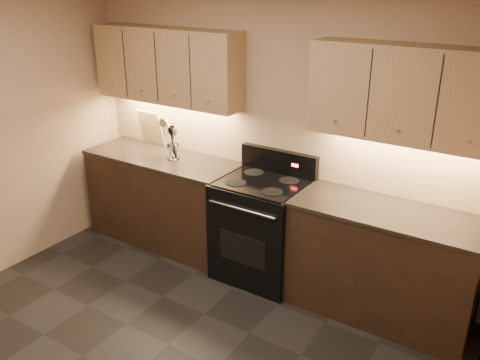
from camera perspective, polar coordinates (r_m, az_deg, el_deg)
name	(u,v)px	position (r m, az deg, el deg)	size (l,w,h in m)	color
wall_back	(274,130)	(4.60, 3.85, 5.57)	(4.00, 0.04, 2.60)	tan
wall_right	(466,331)	(2.27, 24.04, -15.19)	(0.04, 4.00, 2.60)	tan
counter_left	(164,199)	(5.26, -8.51, -2.13)	(1.62, 0.62, 0.93)	black
counter_right	(382,263)	(4.26, 15.63, -8.97)	(1.46, 0.62, 0.93)	black
stove	(262,228)	(4.61, 2.51, -5.37)	(0.76, 0.68, 1.14)	black
upper_cab_left	(167,66)	(4.99, -8.22, 12.60)	(1.60, 0.30, 0.70)	tan
upper_cab_right	(408,94)	(3.91, 18.34, 9.12)	(1.44, 0.30, 0.70)	tan
outlet_plate	(165,128)	(5.37, -8.45, 5.82)	(0.09, 0.01, 0.12)	#B2B5BA
utensil_crock	(173,152)	(4.99, -7.50, 3.13)	(0.12, 0.12, 0.15)	white
cutting_board	(151,128)	(5.44, -9.95, 5.81)	(0.29, 0.02, 0.37)	tan
wooden_spoon	(170,143)	(4.96, -7.91, 4.17)	(0.06, 0.06, 0.30)	tan
black_spoon	(174,141)	(4.97, -7.39, 4.31)	(0.06, 0.06, 0.31)	black
black_turner	(172,142)	(4.95, -7.61, 4.28)	(0.08, 0.08, 0.32)	black
steel_spatula	(177,139)	(4.94, -7.12, 4.64)	(0.08, 0.08, 0.38)	silver
steel_skimmer	(173,139)	(4.91, -7.48, 4.55)	(0.09, 0.09, 0.38)	silver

